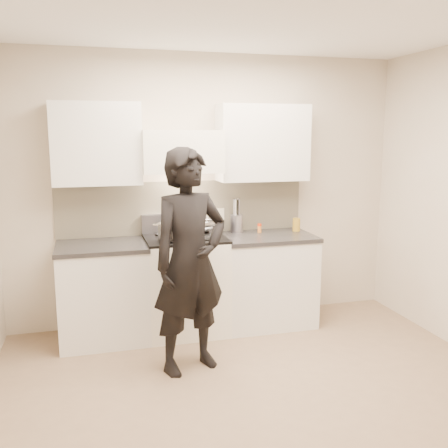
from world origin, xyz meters
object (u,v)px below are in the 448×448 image
object	(u,v)px
counter_right	(266,279)
person	(190,262)
wok	(202,221)
utensil_crock	(237,222)
stove	(186,284)

from	to	relation	value
counter_right	person	distance (m)	1.31
wok	person	xyz separation A→B (m)	(-0.31, -0.94, -0.15)
counter_right	wok	size ratio (longest dim) A/B	1.98
utensil_crock	person	distance (m)	1.23
stove	counter_right	distance (m)	0.83
counter_right	utensil_crock	bearing A→B (deg)	139.72
stove	utensil_crock	distance (m)	0.83
wok	utensil_crock	bearing A→B (deg)	10.70
stove	wok	distance (m)	0.63
person	utensil_crock	bearing A→B (deg)	35.08
counter_right	person	size ratio (longest dim) A/B	0.51
utensil_crock	stove	bearing A→B (deg)	-159.78
wok	stove	bearing A→B (deg)	-144.67
counter_right	utensil_crock	xyz separation A→B (m)	(-0.25, 0.21, 0.56)
wok	utensil_crock	size ratio (longest dim) A/B	1.36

